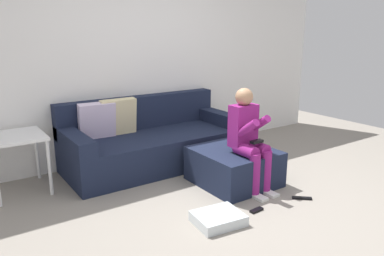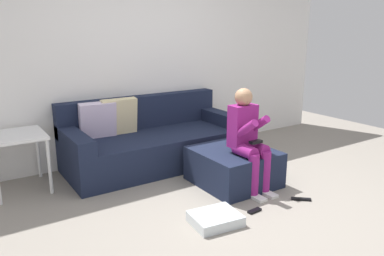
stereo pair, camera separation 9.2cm
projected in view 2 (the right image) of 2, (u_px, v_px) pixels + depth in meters
ground_plane at (247, 210)px, 3.58m from camera, size 8.13×8.13×0.00m
wall_back at (145, 55)px, 4.94m from camera, size 6.25×0.10×2.71m
couch_sectional at (152, 142)px, 4.75m from camera, size 2.21×0.96×0.86m
ottoman at (233, 167)px, 4.17m from camera, size 0.79×0.84×0.39m
person_seated at (249, 138)px, 3.92m from camera, size 0.29×0.55×1.09m
storage_bin at (215, 219)px, 3.32m from camera, size 0.46×0.40×0.09m
side_table at (17, 142)px, 3.91m from camera, size 0.55×0.61×0.62m
remote_near_ottoman at (301, 199)px, 3.79m from camera, size 0.17×0.16×0.02m
remote_by_storage_bin at (255, 211)px, 3.54m from camera, size 0.15×0.06×0.02m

